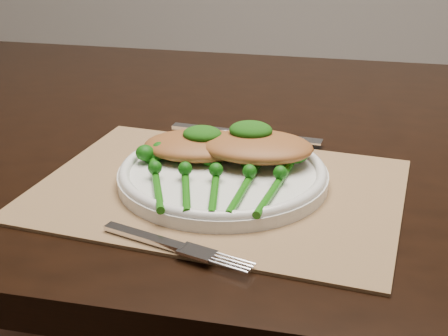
% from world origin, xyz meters
% --- Properties ---
extents(placemat, '(0.45, 0.36, 0.00)m').
position_xyz_m(placemat, '(0.03, -0.21, 0.75)').
color(placemat, '#906E49').
rests_on(placemat, dining_table).
extents(dinner_plate, '(0.25, 0.25, 0.02)m').
position_xyz_m(dinner_plate, '(0.03, -0.19, 0.76)').
color(dinner_plate, white).
rests_on(dinner_plate, placemat).
extents(knife, '(0.22, 0.04, 0.01)m').
position_xyz_m(knife, '(0.01, -0.04, 0.76)').
color(knife, silver).
rests_on(knife, placemat).
extents(fork, '(0.16, 0.07, 0.01)m').
position_xyz_m(fork, '(0.02, -0.35, 0.76)').
color(fork, silver).
rests_on(fork, placemat).
extents(chicken_fillet_left, '(0.15, 0.11, 0.03)m').
position_xyz_m(chicken_fillet_left, '(-0.01, -0.15, 0.78)').
color(chicken_fillet_left, '#A1602E').
rests_on(chicken_fillet_left, dinner_plate).
extents(chicken_fillet_right, '(0.14, 0.10, 0.03)m').
position_xyz_m(chicken_fillet_right, '(0.06, -0.16, 0.79)').
color(chicken_fillet_right, '#A1602E').
rests_on(chicken_fillet_right, dinner_plate).
extents(pesto_dollop_left, '(0.05, 0.04, 0.02)m').
position_xyz_m(pesto_dollop_left, '(-0.00, -0.15, 0.80)').
color(pesto_dollop_left, '#0E3F09').
rests_on(pesto_dollop_left, chicken_fillet_left).
extents(pesto_dollop_right, '(0.05, 0.04, 0.02)m').
position_xyz_m(pesto_dollop_right, '(0.05, -0.15, 0.80)').
color(pesto_dollop_right, '#0E3F09').
rests_on(pesto_dollop_right, chicken_fillet_right).
extents(broccolini_bundle, '(0.17, 0.19, 0.04)m').
position_xyz_m(broccolini_bundle, '(0.03, -0.24, 0.77)').
color(broccolini_bundle, '#155B0C').
rests_on(broccolini_bundle, dinner_plate).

